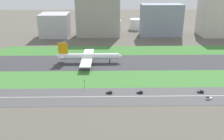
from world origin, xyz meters
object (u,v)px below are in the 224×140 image
traffic_light (84,84)px  office_tower (161,20)px  terminal_building (55,25)px  car_2 (110,92)px  car_4 (201,92)px  airliner (88,56)px  car_5 (140,92)px  cargo_warehouse (215,16)px  hangar_building (98,16)px  car_6 (208,98)px  fuel_tank_west (113,25)px  fuel_tank_centre (136,24)px  fuel_tank_east (157,25)px

traffic_light → office_tower: (91.77, 174.01, 17.41)m
traffic_light → terminal_building: (-54.92, 174.01, 11.32)m
car_2 → traffic_light: size_ratio=0.61×
traffic_light → car_4: bearing=-5.4°
airliner → car_5: (42.57, -68.00, -5.31)m
cargo_warehouse → car_5: bearing=-124.6°
airliner → car_2: 71.22m
car_4 → car_5: bearing=180.0°
airliner → hangar_building: hangar_building is taller
car_6 → hangar_building: 210.39m
car_2 → office_tower: (73.22, 182.00, 20.77)m
hangar_building → car_4: bearing=-66.3°
hangar_building → fuel_tank_west: 54.11m
fuel_tank_west → car_2: bearing=-91.9°
terminal_building → fuel_tank_centre: terminal_building is taller
car_6 → fuel_tank_centre: fuel_tank_centre is taller
car_6 → car_5: 46.81m
fuel_tank_west → fuel_tank_centre: (36.07, 0.00, 1.03)m
car_5 → terminal_building: terminal_building is taller
car_2 → hangar_building: 184.52m
cargo_warehouse → fuel_tank_centre: bearing=156.6°
hangar_building → fuel_tank_centre: size_ratio=3.01×
car_5 → terminal_building: 206.07m
traffic_light → fuel_tank_west: (26.24, 219.01, 2.75)m
traffic_light → fuel_tank_centre: 227.73m
terminal_building → fuel_tank_east: 157.05m
airliner → cargo_warehouse: size_ratio=1.20×
car_6 → car_5: same height
car_2 → fuel_tank_centre: bearing=79.1°
hangar_building → car_2: bearing=-85.6°
hangar_building → cargo_warehouse: hangar_building is taller
cargo_warehouse → fuel_tank_centre: 114.94m
car_5 → car_6: bearing=-12.3°
car_6 → cargo_warehouse: size_ratio=0.08×
airliner → fuel_tank_east: size_ratio=3.40×
car_5 → cargo_warehouse: size_ratio=0.08×
car_5 → car_2: bearing=180.0°
airliner → hangar_building: 116.24m
cargo_warehouse → fuel_tank_west: 148.51m
terminal_building → fuel_tank_west: size_ratio=1.53×
fuel_tank_centre → airliner: bearing=-112.0°
airliner → fuel_tank_east: bearing=58.6°
fuel_tank_west → terminal_building: bearing=-151.0°
traffic_light → fuel_tank_east: (95.24, 219.01, 1.74)m
fuel_tank_east → hangar_building: bearing=-153.6°
airliner → cargo_warehouse: 204.34m
car_5 → hangar_building: bearing=101.2°
hangar_building → fuel_tank_east: size_ratio=3.07×
car_4 → fuel_tank_west: bearing=104.4°
terminal_building → cargo_warehouse: cargo_warehouse is taller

